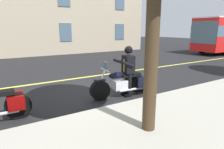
# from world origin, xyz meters

# --- Properties ---
(ground_plane) EXTENTS (80.00, 80.00, 0.00)m
(ground_plane) POSITION_xyz_m (0.00, 0.00, 0.00)
(ground_plane) COLOR black
(sidewalk_curb) EXTENTS (60.00, 5.00, 0.15)m
(sidewalk_curb) POSITION_xyz_m (0.00, 4.50, 0.07)
(sidewalk_curb) COLOR #B2ADA0
(sidewalk_curb) RESTS_ON ground_plane
(lane_center_stripe) EXTENTS (60.00, 0.16, 0.01)m
(lane_center_stripe) POSITION_xyz_m (0.00, -2.00, 0.01)
(lane_center_stripe) COLOR #E5DB4C
(lane_center_stripe) RESTS_ON ground_plane
(motorcycle_main) EXTENTS (2.22, 0.75, 1.26)m
(motorcycle_main) POSITION_xyz_m (-0.27, 1.22, 0.45)
(motorcycle_main) COLOR black
(motorcycle_main) RESTS_ON ground_plane
(rider_main) EXTENTS (0.67, 0.60, 1.74)m
(rider_main) POSITION_xyz_m (-0.46, 1.24, 1.04)
(rider_main) COLOR black
(rider_main) RESTS_ON ground_plane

